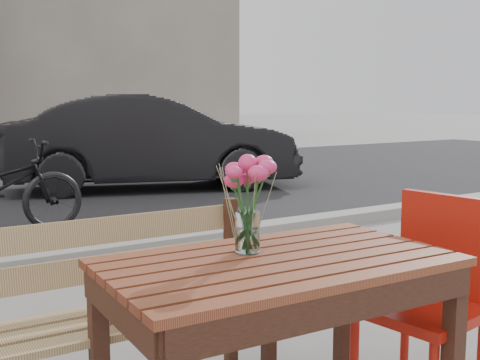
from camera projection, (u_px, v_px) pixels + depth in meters
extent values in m
cube|color=gray|center=(23.00, 263.00, 4.50)|extent=(30.00, 0.25, 0.12)
cube|color=slate|center=(105.00, 37.00, 16.81)|extent=(7.00, 3.00, 6.00)
cube|color=#5B2218|center=(279.00, 262.00, 2.07)|extent=(1.22, 0.74, 0.03)
cube|color=black|center=(343.00, 311.00, 2.65)|extent=(0.06, 0.06, 0.71)
cube|color=olive|center=(111.00, 321.00, 2.30)|extent=(1.38, 0.40, 0.03)
cube|color=olive|center=(92.00, 251.00, 2.44)|extent=(1.38, 0.05, 0.37)
cube|color=black|center=(270.00, 353.00, 2.51)|extent=(0.05, 0.05, 0.45)
cube|color=black|center=(232.00, 289.00, 2.75)|extent=(0.05, 0.05, 0.84)
cube|color=#A7180D|center=(419.00, 309.00, 2.39)|extent=(0.50, 0.50, 0.04)
cube|color=#A7180D|center=(449.00, 245.00, 2.49)|extent=(0.11, 0.44, 0.42)
cylinder|color=#A7180D|center=(405.00, 340.00, 2.67)|extent=(0.04, 0.04, 0.43)
cylinder|color=white|center=(247.00, 232.00, 2.14)|extent=(0.09, 0.09, 0.15)
cylinder|color=#285D27|center=(248.00, 211.00, 2.13)|extent=(0.05, 0.05, 0.30)
imported|color=black|center=(152.00, 142.00, 8.57)|extent=(4.31, 2.61, 1.34)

